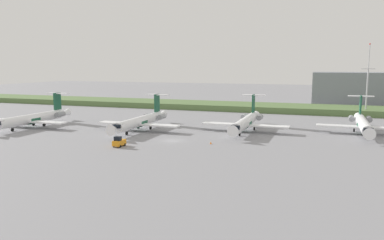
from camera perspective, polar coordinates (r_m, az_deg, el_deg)
The scene contains 10 objects.
ground_plane at distance 115.88m, azimuth 2.65°, elevation -0.39°, with size 500.00×500.00×0.00m, color gray.
grass_berm at distance 152.07m, azimuth 6.74°, elevation 2.04°, with size 320.00×20.00×2.24m, color #597542.
regional_jet_nearest at distance 116.42m, azimuth -22.73°, elevation 0.28°, with size 22.81×31.00×9.00m.
regional_jet_second at distance 103.04m, azimuth -7.67°, elevation -0.11°, with size 22.81×31.00×9.00m.
regional_jet_third at distance 101.74m, azimuth 8.15°, elevation -0.22°, with size 22.81×31.00×9.00m.
regional_jet_fourth at distance 106.58m, azimuth 24.36°, elevation -0.49°, with size 22.81×31.00×9.00m.
antenna_mast at distance 144.04m, azimuth 24.88°, elevation 4.64°, with size 4.40×0.50×24.78m.
distant_hangar at distance 175.07m, azimuth 25.13°, elevation 4.13°, with size 45.04×20.32×14.49m, color gray.
baggage_tug at distance 82.96m, azimuth -10.94°, elevation -3.27°, with size 1.72×3.20×2.30m.
safety_cone_front_marker at distance 84.36m, azimuth 2.85°, elevation -3.44°, with size 0.44×0.44×0.55m, color orange.
Camera 1 is at (32.75, -79.80, 17.27)m, focal length 35.41 mm.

